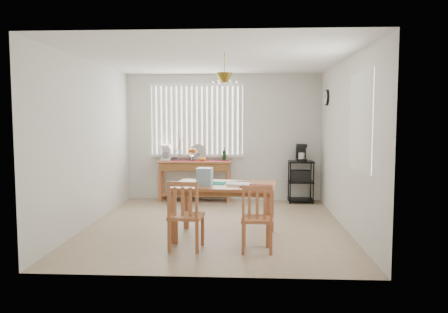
# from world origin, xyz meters

# --- Properties ---
(ground) EXTENTS (4.00, 4.50, 0.01)m
(ground) POSITION_xyz_m (0.00, 0.00, -0.01)
(ground) COLOR tan
(room_shell) EXTENTS (4.20, 4.70, 2.70)m
(room_shell) POSITION_xyz_m (0.00, 0.01, 1.69)
(room_shell) COLOR silver
(room_shell) RESTS_ON ground
(sideboard) EXTENTS (1.48, 0.42, 0.83)m
(sideboard) POSITION_xyz_m (-0.57, 2.02, 0.62)
(sideboard) COLOR #AB623A
(sideboard) RESTS_ON ground
(sideboard_items) EXTENTS (1.41, 0.35, 0.64)m
(sideboard_items) POSITION_xyz_m (-0.82, 2.04, 0.97)
(sideboard_items) COLOR maroon
(sideboard_items) RESTS_ON sideboard
(wire_cart) EXTENTS (0.49, 0.39, 0.84)m
(wire_cart) POSITION_xyz_m (1.57, 2.00, 0.50)
(wire_cart) COLOR black
(wire_cart) RESTS_ON ground
(cart_items) EXTENTS (0.20, 0.24, 0.35)m
(cart_items) POSITION_xyz_m (1.57, 2.01, 1.00)
(cart_items) COLOR black
(cart_items) RESTS_ON wire_cart
(dining_table) EXTENTS (1.51, 1.05, 0.76)m
(dining_table) POSITION_xyz_m (0.17, -0.66, 0.68)
(dining_table) COLOR #AB623A
(dining_table) RESTS_ON ground
(table_items) EXTENTS (1.09, 0.61, 0.24)m
(table_items) POSITION_xyz_m (0.02, -0.77, 0.85)
(table_items) COLOR #147359
(table_items) RESTS_ON dining_table
(chair_left) EXTENTS (0.45, 0.45, 0.91)m
(chair_left) POSITION_xyz_m (-0.30, -1.29, 0.44)
(chair_left) COLOR #AB623A
(chair_left) RESTS_ON ground
(chair_right) EXTENTS (0.41, 0.41, 0.87)m
(chair_right) POSITION_xyz_m (0.62, -1.32, 0.43)
(chair_right) COLOR #AB623A
(chair_right) RESTS_ON ground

